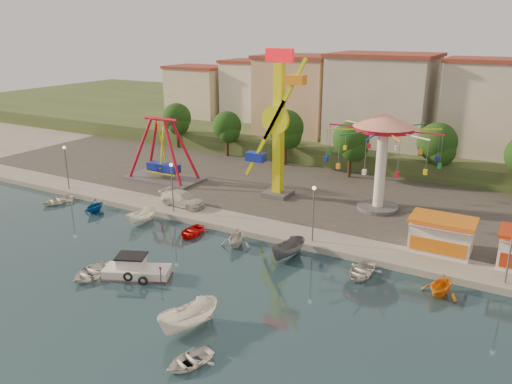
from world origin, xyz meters
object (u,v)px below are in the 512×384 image
Objects in this scene: skiff at (189,318)px; van at (183,199)px; kamikaze_tower at (280,129)px; pirate_ship_ride at (163,151)px; cabin_motorboat at (136,271)px; rowboat_a at (91,272)px; wave_swinger at (383,140)px.

van is (-14.33, 18.15, 0.47)m from skiff.
van is at bearing -134.67° from kamikaze_tower.
kamikaze_tower reaches higher than pirate_ship_ride.
kamikaze_tower reaches higher than cabin_motorboat.
rowboat_a is at bearing -174.26° from skiff.
kamikaze_tower is at bearing 77.39° from rowboat_a.
pirate_ship_ride reaches higher than skiff.
van is at bearing 144.95° from skiff.
cabin_motorboat is 9.22m from skiff.
kamikaze_tower is (15.94, 1.11, 4.16)m from pirate_ship_ride.
kamikaze_tower is at bearing 61.26° from cabin_motorboat.
skiff is at bearing -75.88° from kamikaze_tower.
kamikaze_tower is 27.90m from skiff.
skiff is (11.42, -2.20, 0.51)m from rowboat_a.
pirate_ship_ride is at bearing 114.93° from rowboat_a.
wave_swinger reaches higher than pirate_ship_ride.
pirate_ship_ride is 25.57m from cabin_motorboat.
pirate_ship_ride reaches higher than van.
pirate_ship_ride is at bearing 99.96° from cabin_motorboat.
kamikaze_tower is 25.65m from rowboat_a.
wave_swinger is 22.24m from van.
pirate_ship_ride is 27.53m from wave_swinger.
van is at bearing -153.77° from wave_swinger.
skiff is (8.29, -4.01, 0.41)m from cabin_motorboat.
pirate_ship_ride reaches higher than cabin_motorboat.
rowboat_a is (-16.08, -25.30, -7.80)m from wave_swinger.
pirate_ship_ride is 1.77× the size of cabin_motorboat.
wave_swinger is 28.83m from skiff.
skiff reaches higher than cabin_motorboat.
kamikaze_tower is 23.51m from cabin_motorboat.
cabin_motorboat is at bearing -118.86° from wave_swinger.
kamikaze_tower is 2.92× the size of cabin_motorboat.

